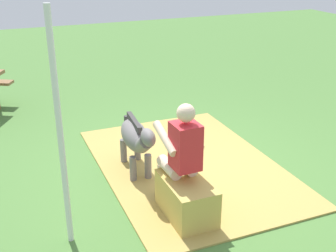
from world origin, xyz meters
TOP-DOWN VIEW (x-y plane):
  - ground_plane at (0.00, 0.00)m, footprint 24.00×24.00m
  - hay_patch at (0.06, -0.13)m, footprint 3.36×2.32m
  - hay_bale at (-1.03, 0.41)m, footprint 0.78×0.46m
  - person_seated at (-0.87, 0.41)m, footprint 0.67×0.43m
  - pony_standing at (0.13, 0.60)m, footprint 1.35×0.38m
  - tent_pole_left at (-0.96, 1.70)m, footprint 0.06×0.06m

SIDE VIEW (x-z plane):
  - ground_plane at x=0.00m, z-range 0.00..0.00m
  - hay_patch at x=0.06m, z-range 0.00..0.02m
  - hay_bale at x=-1.03m, z-range 0.00..0.46m
  - pony_standing at x=0.13m, z-range 0.08..0.97m
  - person_seated at x=-0.87m, z-range 0.07..1.41m
  - tent_pole_left at x=-0.96m, z-range 0.00..2.41m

